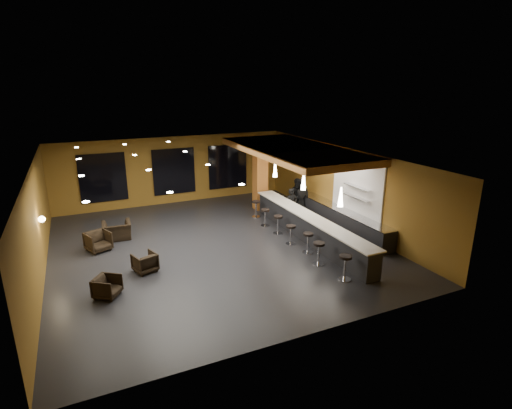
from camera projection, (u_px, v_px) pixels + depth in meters
name	position (u px, v px, depth m)	size (l,w,h in m)	color
floor	(215.00, 247.00, 15.76)	(12.00, 13.00, 0.10)	black
ceiling	(212.00, 157.00, 14.70)	(12.00, 13.00, 0.10)	black
wall_back	(173.00, 170.00, 20.92)	(12.00, 0.10, 3.50)	brown
wall_front	(303.00, 276.00, 9.54)	(12.00, 0.10, 3.50)	brown
wall_left	(35.00, 226.00, 12.82)	(0.10, 13.00, 3.50)	brown
wall_right	(344.00, 187.00, 17.63)	(0.10, 13.00, 3.50)	brown
wood_soffit	(293.00, 150.00, 17.21)	(3.60, 8.00, 0.28)	#AD6E32
window_left	(103.00, 178.00, 19.45)	(2.20, 0.06, 2.40)	black
window_center	(174.00, 171.00, 20.84)	(2.20, 0.06, 2.40)	black
window_right	(228.00, 167.00, 22.03)	(2.20, 0.06, 2.40)	black
tile_backsplash	(357.00, 187.00, 16.65)	(0.06, 3.20, 2.40)	white
bar_counter	(308.00, 228.00, 16.18)	(0.60, 8.00, 1.00)	black
bar_top	(309.00, 216.00, 16.02)	(0.78, 8.10, 0.05)	silver
prep_counter	(341.00, 219.00, 17.43)	(0.70, 6.00, 0.86)	black
prep_top	(342.00, 209.00, 17.29)	(0.72, 6.00, 0.03)	silver
wall_shelf_lower	(357.00, 197.00, 16.54)	(0.30, 1.50, 0.03)	silver
wall_shelf_upper	(357.00, 187.00, 16.41)	(0.30, 1.50, 0.03)	silver
column	(260.00, 175.00, 19.81)	(0.60, 0.60, 3.50)	#A65F25
wall_sconce	(42.00, 219.00, 13.31)	(0.22, 0.22, 0.22)	#FFE5B2
pendant_0	(341.00, 197.00, 13.89)	(0.20, 0.20, 0.70)	white
pendant_1	(304.00, 181.00, 16.07)	(0.20, 0.20, 0.70)	white
pendant_2	(275.00, 169.00, 18.24)	(0.20, 0.20, 0.70)	white
staff_a	(292.00, 205.00, 18.41)	(0.55, 0.36, 1.51)	black
staff_b	(298.00, 196.00, 19.29)	(0.86, 0.67, 1.77)	black
staff_c	(301.00, 196.00, 19.36)	(0.85, 0.55, 1.74)	black
armchair_a	(107.00, 287.00, 11.94)	(0.68, 0.70, 0.64)	black
armchair_b	(145.00, 262.00, 13.53)	(0.70, 0.72, 0.66)	black
armchair_c	(98.00, 241.00, 15.17)	(0.81, 0.83, 0.76)	black
armchair_d	(117.00, 231.00, 16.31)	(1.11, 0.97, 0.72)	black
bar_stool_0	(345.00, 264.00, 12.87)	(0.44, 0.44, 0.86)	silver
bar_stool_1	(319.00, 251.00, 13.96)	(0.42, 0.42, 0.83)	silver
bar_stool_2	(308.00, 240.00, 14.93)	(0.40, 0.40, 0.80)	silver
bar_stool_3	(291.00, 232.00, 15.74)	(0.40, 0.40, 0.79)	silver
bar_stool_4	(278.00, 222.00, 16.83)	(0.41, 0.41, 0.80)	silver
bar_stool_5	(265.00, 215.00, 17.72)	(0.40, 0.40, 0.79)	silver
bar_stool_6	(256.00, 207.00, 18.90)	(0.41, 0.41, 0.80)	silver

